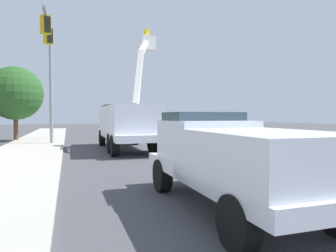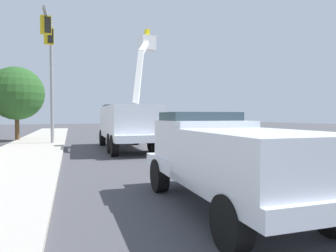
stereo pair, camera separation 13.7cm
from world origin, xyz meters
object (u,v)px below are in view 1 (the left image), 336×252
service_pickup_truck (232,156)px  traffic_cone_mid_rear (147,138)px  utility_bucket_truck (127,122)px  traffic_signal_mast (49,59)px  traffic_cone_mid_front (190,153)px  passing_minivan (180,127)px

service_pickup_truck → traffic_cone_mid_rear: bearing=-14.7°
utility_bucket_truck → traffic_signal_mast: (3.27, 3.98, 3.92)m
traffic_cone_mid_front → service_pickup_truck: bearing=158.2°
service_pickup_truck → traffic_cone_mid_rear: service_pickup_truck is taller
traffic_signal_mast → traffic_cone_mid_rear: bearing=-90.5°
passing_minivan → traffic_cone_mid_rear: passing_minivan is taller
traffic_cone_mid_rear → traffic_signal_mast: size_ratio=0.09×
passing_minivan → traffic_cone_mid_front: (-12.44, 6.00, -0.60)m
service_pickup_truck → passing_minivan: (18.73, -8.52, -0.15)m
utility_bucket_truck → traffic_signal_mast: bearing=50.6°
passing_minivan → utility_bucket_truck: bearing=133.7°
utility_bucket_truck → traffic_cone_mid_rear: utility_bucket_truck is taller
utility_bucket_truck → traffic_cone_mid_rear: size_ratio=10.88×
service_pickup_truck → passing_minivan: size_ratio=1.16×
utility_bucket_truck → traffic_cone_mid_front: utility_bucket_truck is taller
traffic_cone_mid_front → traffic_cone_mid_rear: traffic_cone_mid_rear is taller
utility_bucket_truck → traffic_signal_mast: size_ratio=1.03×
passing_minivan → traffic_signal_mast: traffic_signal_mast is taller
utility_bucket_truck → traffic_signal_mast: 6.47m
service_pickup_truck → traffic_signal_mast: bearing=9.2°
service_pickup_truck → traffic_cone_mid_rear: (15.23, -4.01, -0.74)m
traffic_cone_mid_front → traffic_cone_mid_rear: bearing=-9.5°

